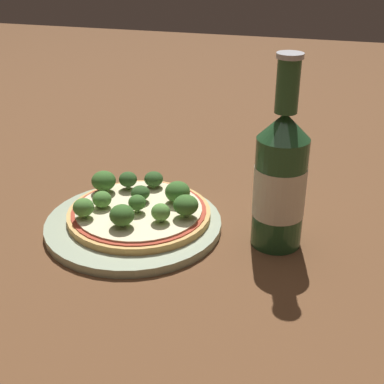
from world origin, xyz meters
name	(u,v)px	position (x,y,z in m)	size (l,w,h in m)	color
ground_plane	(121,226)	(0.00, 0.00, 0.00)	(3.00, 3.00, 0.00)	brown
plate	(134,223)	(0.02, 0.00, 0.01)	(0.25, 0.25, 0.01)	#A3B293
pizza	(139,213)	(0.02, 0.01, 0.02)	(0.20, 0.20, 0.01)	tan
broccoli_floret_0	(101,200)	(-0.03, 0.00, 0.04)	(0.03, 0.03, 0.02)	#6B8E51
broccoli_floret_1	(186,205)	(0.09, 0.01, 0.04)	(0.03, 0.03, 0.03)	#6B8E51
broccoli_floret_2	(137,203)	(0.03, 0.00, 0.04)	(0.02, 0.02, 0.03)	#6B8E51
broccoli_floret_3	(122,215)	(0.02, -0.04, 0.04)	(0.03, 0.03, 0.03)	#6B8E51
broccoli_floret_4	(161,212)	(0.07, -0.02, 0.04)	(0.03, 0.03, 0.03)	#6B8E51
broccoli_floret_5	(83,208)	(-0.04, -0.03, 0.04)	(0.03, 0.03, 0.03)	#6B8E51
broccoli_floret_6	(178,192)	(0.07, 0.04, 0.04)	(0.04, 0.04, 0.03)	#6B8E51
broccoli_floret_7	(140,193)	(0.02, 0.03, 0.04)	(0.03, 0.03, 0.02)	#6B8E51
broccoli_floret_8	(154,179)	(0.02, 0.08, 0.04)	(0.03, 0.03, 0.02)	#6B8E51
broccoli_floret_9	(104,181)	(-0.04, 0.05, 0.04)	(0.04, 0.04, 0.03)	#6B8E51
broccoli_floret_10	(128,179)	(-0.01, 0.06, 0.04)	(0.03, 0.03, 0.03)	#6B8E51
beer_bottle	(280,179)	(0.22, 0.02, 0.09)	(0.07, 0.07, 0.25)	#234C28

